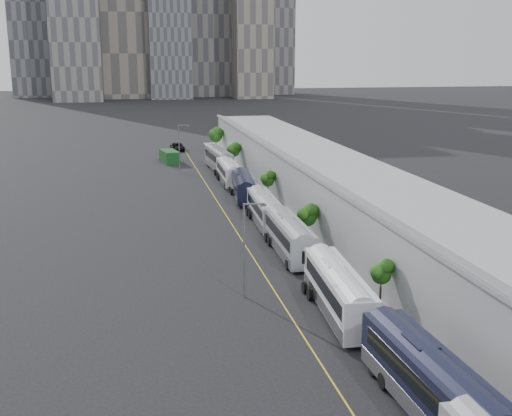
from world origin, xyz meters
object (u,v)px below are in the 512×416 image
object	(u,v)px
bus_2	(338,295)
bus_6	(229,174)
bus_7	(219,161)
shipping_container	(170,157)
suv	(177,147)
street_lamp_near	(246,243)
bus_3	(289,239)
street_lamp_far	(180,145)
bus_1	(431,390)
bus_5	(243,189)
bus_4	(265,212)

from	to	relation	value
bus_2	bus_6	bearing A→B (deg)	93.87
bus_7	shipping_container	bearing A→B (deg)	124.22
suv	street_lamp_near	bearing A→B (deg)	-93.44
bus_3	suv	size ratio (longest dim) A/B	2.24
street_lamp_far	suv	xyz separation A→B (m)	(1.58, 27.61, -4.13)
bus_7	suv	bearing A→B (deg)	98.18
bus_3	bus_1	bearing A→B (deg)	-88.51
bus_3	bus_5	xyz separation A→B (m)	(0.04, 27.47, -0.12)
bus_1	bus_5	world-z (taller)	bus_1
bus_2	bus_7	world-z (taller)	bus_7
bus_1	street_lamp_far	xyz separation A→B (m)	(-7.37, 83.23, 3.23)
bus_7	bus_4	bearing A→B (deg)	-93.13
suv	bus_7	bearing A→B (deg)	-81.24
bus_3	street_lamp_far	size ratio (longest dim) A/B	1.57
street_lamp_near	suv	size ratio (longest dim) A/B	1.39
bus_4	shipping_container	world-z (taller)	bus_4
bus_2	shipping_container	distance (m)	79.73
bus_3	bus_4	world-z (taller)	bus_3
bus_4	shipping_container	xyz separation A→B (m)	(-8.37, 50.34, -0.39)
bus_6	street_lamp_far	size ratio (longest dim) A/B	1.48
bus_2	bus_3	world-z (taller)	bus_2
bus_2	bus_7	size ratio (longest dim) A/B	0.99
shipping_container	bus_4	bearing A→B (deg)	-89.70
bus_2	street_lamp_near	world-z (taller)	street_lamp_near
bus_1	bus_6	world-z (taller)	bus_1
bus_2	street_lamp_far	world-z (taller)	street_lamp_far
street_lamp_far	suv	bearing A→B (deg)	86.72
street_lamp_far	bus_7	bearing A→B (deg)	7.05
bus_5	street_lamp_near	world-z (taller)	street_lamp_near
bus_1	shipping_container	distance (m)	95.22
bus_1	suv	xyz separation A→B (m)	(-5.79, 110.85, -0.89)
bus_2	bus_7	xyz separation A→B (m)	(0.04, 68.57, 0.02)
bus_2	suv	bearing A→B (deg)	96.99
bus_7	suv	xyz separation A→B (m)	(-5.44, 26.75, -0.86)
bus_5	bus_7	xyz separation A→B (m)	(-0.07, 24.66, 0.16)
bus_4	street_lamp_near	distance (m)	24.77
bus_2	bus_3	size ratio (longest dim) A/B	1.02
bus_5	street_lamp_far	xyz separation A→B (m)	(-7.09, 23.79, 3.42)
bus_3	bus_6	distance (m)	39.59
street_lamp_far	shipping_container	xyz separation A→B (m)	(-1.23, 11.60, -3.78)
bus_1	bus_6	size ratio (longest dim) A/B	1.11
bus_6	street_lamp_near	size ratio (longest dim) A/B	1.51
bus_2	suv	world-z (taller)	bus_2
bus_1	bus_4	size ratio (longest dim) A/B	1.09
bus_6	shipping_container	world-z (taller)	bus_6
bus_2	suv	xyz separation A→B (m)	(-5.40, 95.32, -0.84)
bus_3	bus_5	distance (m)	27.47
bus_5	shipping_container	size ratio (longest dim) A/B	1.90
bus_4	suv	world-z (taller)	bus_4
bus_2	bus_3	xyz separation A→B (m)	(0.07, 16.44, -0.02)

